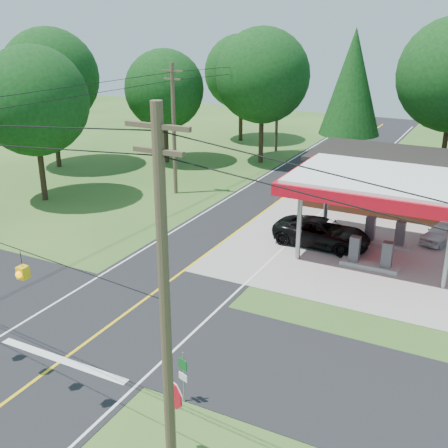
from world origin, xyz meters
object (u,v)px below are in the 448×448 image
at_px(suv_car, 322,233).
at_px(octagonal_stop_sign, 173,400).
at_px(sedan_car, 441,233).
at_px(gas_canopy, 384,186).

distance_m(suv_car, octagonal_stop_sign, 19.17).
bearing_deg(suv_car, octagonal_stop_sign, -173.62).
height_order(suv_car, octagonal_stop_sign, octagonal_stop_sign).
relative_size(suv_car, sedan_car, 1.69).
height_order(gas_canopy, octagonal_stop_sign, gas_canopy).
bearing_deg(suv_car, sedan_car, -56.23).
relative_size(gas_canopy, sedan_car, 3.06).
bearing_deg(gas_canopy, suv_car, 179.11).
xyz_separation_m(sedan_car, octagonal_stop_sign, (-5.00, -23.01, 1.64)).
bearing_deg(sedan_car, suv_car, -129.70).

